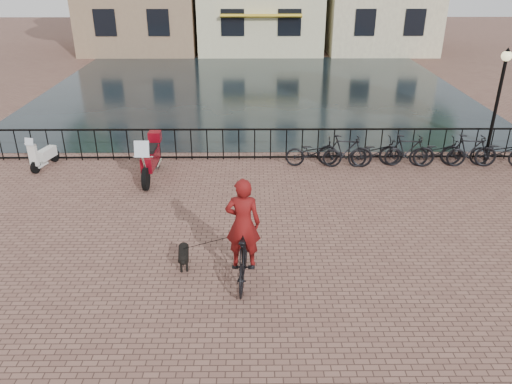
{
  "coord_description": "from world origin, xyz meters",
  "views": [
    {
      "loc": [
        -0.08,
        -6.86,
        5.85
      ],
      "look_at": [
        0.0,
        3.0,
        1.2
      ],
      "focal_mm": 35.0,
      "sensor_mm": 36.0,
      "label": 1
    }
  ],
  "objects_px": {
    "lamp_post": "(500,88)",
    "dog": "(184,256)",
    "cyclist": "(243,237)",
    "scooter": "(43,150)",
    "motorcycle": "(150,154)"
  },
  "relations": [
    {
      "from": "lamp_post",
      "to": "dog",
      "type": "xyz_separation_m",
      "value": [
        -8.7,
        -5.71,
        -2.12
      ]
    },
    {
      "from": "lamp_post",
      "to": "cyclist",
      "type": "height_order",
      "value": "lamp_post"
    },
    {
      "from": "cyclist",
      "to": "dog",
      "type": "distance_m",
      "value": 1.5
    },
    {
      "from": "lamp_post",
      "to": "scooter",
      "type": "bearing_deg",
      "value": -179.19
    },
    {
      "from": "lamp_post",
      "to": "motorcycle",
      "type": "relative_size",
      "value": 1.65
    },
    {
      "from": "cyclist",
      "to": "motorcycle",
      "type": "xyz_separation_m",
      "value": [
        -2.74,
        5.09,
        -0.23
      ]
    },
    {
      "from": "cyclist",
      "to": "scooter",
      "type": "distance_m",
      "value": 8.59
    },
    {
      "from": "lamp_post",
      "to": "cyclist",
      "type": "distance_m",
      "value": 9.78
    },
    {
      "from": "dog",
      "to": "motorcycle",
      "type": "xyz_separation_m",
      "value": [
        -1.5,
        4.63,
        0.48
      ]
    },
    {
      "from": "scooter",
      "to": "dog",
      "type": "bearing_deg",
      "value": -34.51
    },
    {
      "from": "lamp_post",
      "to": "cyclist",
      "type": "xyz_separation_m",
      "value": [
        -7.46,
        -6.17,
        -1.4
      ]
    },
    {
      "from": "dog",
      "to": "scooter",
      "type": "xyz_separation_m",
      "value": [
        -4.92,
        5.52,
        0.31
      ]
    },
    {
      "from": "dog",
      "to": "motorcycle",
      "type": "distance_m",
      "value": 4.89
    },
    {
      "from": "lamp_post",
      "to": "motorcycle",
      "type": "xyz_separation_m",
      "value": [
        -10.2,
        -1.08,
        -1.63
      ]
    },
    {
      "from": "dog",
      "to": "motorcycle",
      "type": "bearing_deg",
      "value": 101.48
    }
  ]
}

